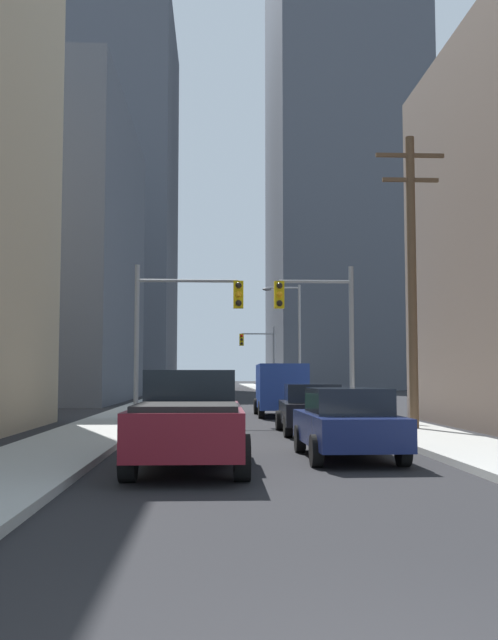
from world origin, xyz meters
name	(u,v)px	position (x,y,z in m)	size (l,w,h in m)	color
sidewalk_left	(164,398)	(-4.81, 50.00, 0.07)	(2.57, 160.00, 0.15)	#9E9E99
sidewalk_right	(294,398)	(4.81, 50.00, 0.07)	(2.57, 160.00, 0.15)	#9E9E99
pickup_truck_maroon	(189,419)	(-1.67, 10.33, 0.93)	(2.20, 5.42, 1.90)	maroon
cargo_van_blue	(281,387)	(1.74, 27.70, 1.29)	(2.16, 5.26, 2.26)	navy
sedan_navy	(347,423)	(1.68, 11.60, 0.77)	(1.95, 4.23, 1.52)	#141E4C
sedan_black	(311,408)	(1.82, 18.33, 0.77)	(1.96, 4.27, 1.52)	black
sedan_green	(200,397)	(-1.82, 29.84, 0.77)	(1.95, 4.21, 1.52)	#195938
sedan_grey	(205,393)	(-1.66, 38.38, 0.77)	(1.95, 4.23, 1.52)	slate
traffic_signal_near_left	(184,316)	(-2.34, 23.67, 4.06)	(4.15, 0.44, 6.00)	gray
traffic_signal_near_right	(318,317)	(2.84, 23.67, 4.01)	(3.08, 0.44, 6.00)	gray
traffic_signal_far_right	(259,350)	(2.81, 59.53, 4.01)	(3.14, 0.44, 6.00)	gray
utility_pole_right	(412,274)	(5.06, 18.47, 4.98)	(2.20, 0.28, 9.41)	brown
street_lamp_right	(293,331)	(3.84, 41.42, 4.54)	(2.43, 0.32, 7.50)	gray
building_left_mid_office	(18,255)	(-14.92, 46.95, 10.17)	(15.41, 22.68, 20.34)	#4C515B
building_left_far_tower	(77,202)	(-18.72, 87.99, 23.75)	(24.57, 24.54, 47.51)	#4C515B
building_right_far_highrise	(339,154)	(16.06, 93.09, 32.20)	(18.47, 28.56, 64.40)	#4C515B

